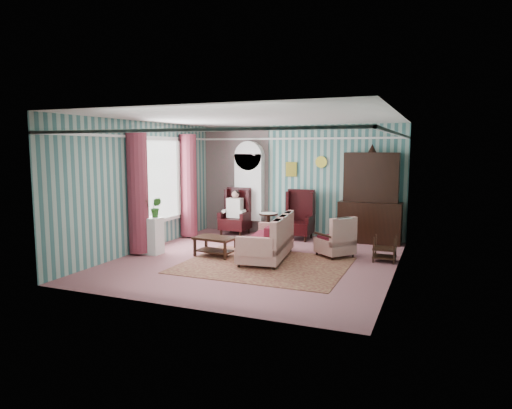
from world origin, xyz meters
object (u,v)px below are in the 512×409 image
at_px(sofa, 266,235).
at_px(wingback_left, 235,211).
at_px(floral_armchair, 335,236).
at_px(round_side_table, 268,225).
at_px(dresser_hutch, 371,195).
at_px(wingback_right, 298,215).
at_px(plant_stand, 149,236).
at_px(bookcase, 249,192).
at_px(coffee_table, 215,247).
at_px(nest_table, 385,249).
at_px(seated_woman, 235,213).

bearing_deg(sofa, wingback_left, 30.84).
bearing_deg(floral_armchair, round_side_table, 91.92).
xyz_separation_m(dresser_hutch, wingback_right, (-1.75, -0.27, -0.55)).
bearing_deg(round_side_table, dresser_hutch, 2.64).
height_order(dresser_hutch, plant_stand, dresser_hutch).
bearing_deg(bookcase, wingback_left, -122.66).
xyz_separation_m(dresser_hutch, round_side_table, (-2.60, -0.12, -0.88)).
distance_m(dresser_hutch, wingback_right, 1.86).
xyz_separation_m(sofa, coffee_table, (-1.10, -0.19, -0.31)).
bearing_deg(dresser_hutch, nest_table, -72.61).
bearing_deg(nest_table, sofa, -163.16).
height_order(sofa, coffee_table, sofa).
bearing_deg(nest_table, seated_woman, 159.15).
bearing_deg(dresser_hutch, sofa, -124.66).
height_order(dresser_hutch, seated_woman, dresser_hutch).
xyz_separation_m(seated_woman, sofa, (1.76, -2.25, -0.07)).
bearing_deg(plant_stand, coffee_table, 12.06).
relative_size(dresser_hutch, round_side_table, 3.93).
bearing_deg(wingback_left, bookcase, 57.34).
xyz_separation_m(wingback_right, sofa, (0.01, -2.25, -0.11)).
bearing_deg(plant_stand, wingback_right, 47.16).
height_order(nest_table, plant_stand, plant_stand).
bearing_deg(seated_woman, floral_armchair, -26.31).
xyz_separation_m(wingback_left, wingback_right, (1.75, 0.00, 0.00)).
relative_size(dresser_hutch, wingback_right, 1.89).
xyz_separation_m(bookcase, coffee_table, (0.41, -2.83, -0.91)).
distance_m(round_side_table, plant_stand, 3.36).
bearing_deg(dresser_hutch, round_side_table, -177.36).
distance_m(seated_woman, floral_armchair, 3.39).
bearing_deg(seated_woman, nest_table, -20.85).
distance_m(wingback_left, round_side_table, 0.97).
xyz_separation_m(dresser_hutch, sofa, (-1.74, -2.52, -0.66)).
relative_size(bookcase, floral_armchair, 2.48).
distance_m(bookcase, sofa, 3.10).
bearing_deg(sofa, plant_stand, 93.91).
relative_size(sofa, coffee_table, 2.16).
relative_size(seated_woman, plant_stand, 1.47).
bearing_deg(wingback_left, floral_armchair, -26.31).
height_order(nest_table, coffee_table, nest_table).
xyz_separation_m(bookcase, nest_table, (3.82, -1.94, -0.85)).
bearing_deg(wingback_right, dresser_hutch, 8.77).
bearing_deg(nest_table, floral_armchair, 177.27).
bearing_deg(dresser_hutch, wingback_left, -175.59).
relative_size(bookcase, plant_stand, 2.80).
xyz_separation_m(nest_table, coffee_table, (-3.41, -0.89, -0.06)).
distance_m(bookcase, plant_stand, 3.39).
height_order(dresser_hutch, wingback_right, dresser_hutch).
bearing_deg(wingback_right, sofa, -89.81).
bearing_deg(dresser_hutch, floral_armchair, -104.72).
height_order(dresser_hutch, floral_armchair, dresser_hutch).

